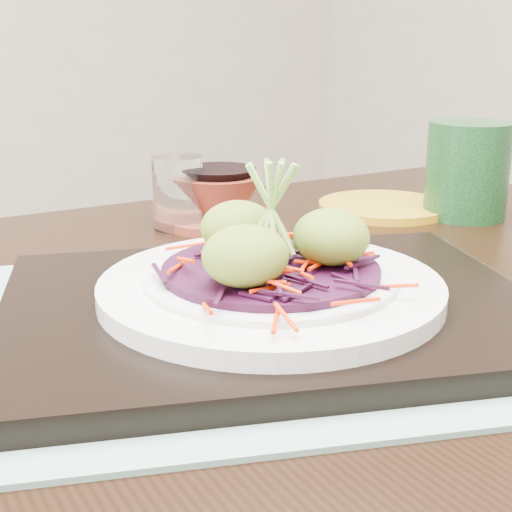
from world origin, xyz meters
TOP-DOWN VIEW (x-y plane):
  - dining_table at (0.03, -0.02)m, footprint 1.31×0.95m
  - placemat at (-0.02, -0.10)m, footprint 0.63×0.57m
  - serving_tray at (-0.02, -0.10)m, footprint 0.54×0.49m
  - white_plate at (-0.02, -0.10)m, footprint 0.28×0.28m
  - cabbage_bed at (-0.02, -0.10)m, footprint 0.18×0.18m
  - carrot_julienne at (-0.02, -0.10)m, footprint 0.22×0.22m
  - guacamole_scoops at (-0.02, -0.10)m, footprint 0.16×0.14m
  - scallion_garnish at (-0.02, -0.10)m, footprint 0.07×0.07m
  - water_glass at (0.09, 0.21)m, footprint 0.07×0.07m
  - terracotta_bowl_set at (0.14, 0.20)m, footprint 0.15×0.15m
  - yellow_plate at (0.36, 0.12)m, footprint 0.18×0.18m
  - green_jar at (0.42, 0.03)m, footprint 0.15×0.15m

SIDE VIEW (x-z plane):
  - dining_table at x=0.03m, z-range 0.28..1.05m
  - placemat at x=-0.02m, z-range 0.76..0.77m
  - yellow_plate at x=0.36m, z-range 0.76..0.77m
  - serving_tray at x=-0.02m, z-range 0.77..0.79m
  - terracotta_bowl_set at x=0.14m, z-range 0.76..0.82m
  - white_plate at x=-0.02m, z-range 0.79..0.81m
  - water_glass at x=0.09m, z-range 0.76..0.85m
  - cabbage_bed at x=-0.02m, z-range 0.81..0.82m
  - carrot_julienne at x=-0.02m, z-range 0.81..0.83m
  - green_jar at x=0.42m, z-range 0.76..0.89m
  - guacamole_scoops at x=-0.02m, z-range 0.81..0.86m
  - scallion_garnish at x=-0.02m, z-range 0.81..0.91m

